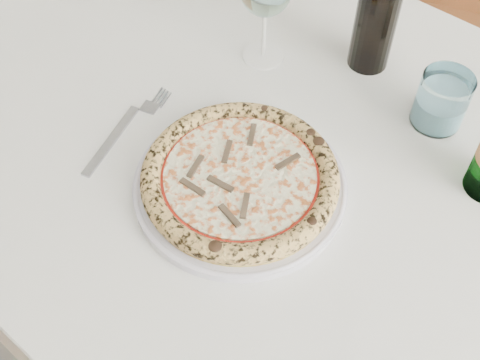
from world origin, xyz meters
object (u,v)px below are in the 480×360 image
at_px(dining_table, 278,180).
at_px(chair_far, 438,3).
at_px(pizza, 240,177).
at_px(plate, 240,185).
at_px(tumbler, 441,103).
at_px(wine_bottle, 379,4).

bearing_deg(dining_table, chair_far, 93.71).
bearing_deg(dining_table, pizza, -90.00).
height_order(plate, tumbler, tumbler).
xyz_separation_m(pizza, tumbler, (0.16, 0.28, 0.01)).
distance_m(chair_far, plate, 0.90).
bearing_deg(wine_bottle, pizza, -91.98).
xyz_separation_m(tumbler, wine_bottle, (-0.15, 0.05, 0.08)).
bearing_deg(tumbler, chair_far, 109.66).
height_order(dining_table, pizza, pizza).
relative_size(pizza, wine_bottle, 1.01).
height_order(dining_table, tumbler, tumbler).
distance_m(dining_table, chair_far, 0.79).
relative_size(plate, tumbler, 3.45).
bearing_deg(tumbler, plate, -119.51).
xyz_separation_m(plate, pizza, (-0.00, -0.00, 0.02)).
bearing_deg(plate, chair_far, 93.29).
xyz_separation_m(chair_far, plate, (0.05, -0.87, 0.23)).
distance_m(pizza, wine_bottle, 0.35).
height_order(chair_far, pizza, chair_far).
relative_size(dining_table, wine_bottle, 5.75).
bearing_deg(plate, wine_bottle, 88.02).
distance_m(dining_table, pizza, 0.15).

